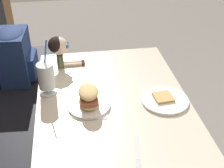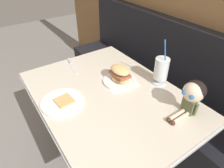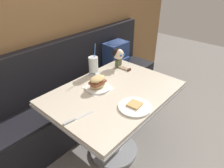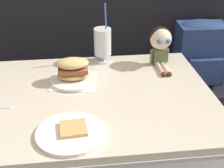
% 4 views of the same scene
% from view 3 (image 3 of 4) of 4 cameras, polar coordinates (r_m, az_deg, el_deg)
% --- Properties ---
extents(ground_plane, '(8.00, 8.00, 0.00)m').
position_cam_3_polar(ground_plane, '(2.13, 4.35, -20.75)').
color(ground_plane, gray).
extents(wood_panel_wall, '(4.40, 0.08, 2.40)m').
position_cam_3_polar(wood_panel_wall, '(2.16, -18.04, 16.97)').
color(wood_panel_wall, olive).
rests_on(wood_panel_wall, ground).
extents(booth_bench, '(2.60, 0.48, 1.00)m').
position_cam_3_polar(booth_bench, '(2.33, -11.38, -4.96)').
color(booth_bench, black).
rests_on(booth_bench, ground).
extents(diner_table, '(1.11, 0.81, 0.74)m').
position_cam_3_polar(diner_table, '(1.82, 0.49, -7.15)').
color(diner_table, beige).
rests_on(diner_table, ground).
extents(toast_plate, '(0.25, 0.25, 0.03)m').
position_cam_3_polar(toast_plate, '(1.52, 6.43, -6.36)').
color(toast_plate, white).
rests_on(toast_plate, diner_table).
extents(milkshake_glass, '(0.10, 0.10, 0.31)m').
position_cam_3_polar(milkshake_glass, '(1.93, -5.29, 5.45)').
color(milkshake_glass, silver).
rests_on(milkshake_glass, diner_table).
extents(sandwich_plate, '(0.23, 0.23, 0.12)m').
position_cam_3_polar(sandwich_plate, '(1.72, -4.08, 0.11)').
color(sandwich_plate, white).
rests_on(sandwich_plate, diner_table).
extents(butter_knife, '(0.23, 0.06, 0.01)m').
position_cam_3_polar(butter_knife, '(1.43, -10.91, -9.93)').
color(butter_knife, silver).
rests_on(butter_knife, diner_table).
extents(seated_doll, '(0.11, 0.22, 0.20)m').
position_cam_3_polar(seated_doll, '(2.07, 1.85, 8.14)').
color(seated_doll, '#5B6642').
rests_on(seated_doll, diner_table).
extents(backpack, '(0.31, 0.26, 0.41)m').
position_cam_3_polar(backpack, '(2.60, 1.22, 8.06)').
color(backpack, navy).
rests_on(backpack, booth_bench).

